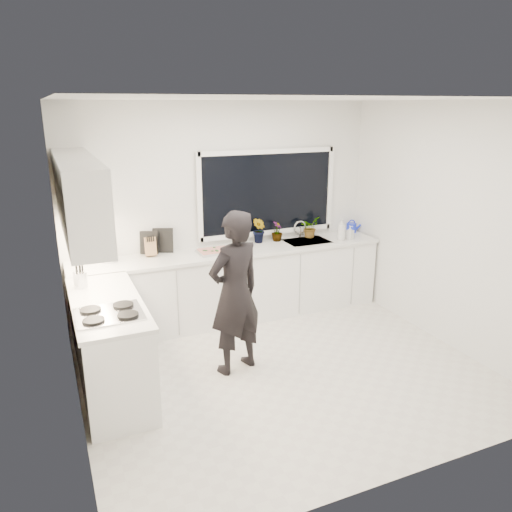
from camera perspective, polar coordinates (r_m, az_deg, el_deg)
name	(u,v)px	position (r m, az deg, el deg)	size (l,w,h in m)	color
floor	(284,371)	(5.34, 3.16, -12.99)	(4.00, 3.50, 0.02)	beige
wall_back	(224,211)	(6.38, -3.72, 5.15)	(4.00, 0.02, 2.70)	white
wall_left	(64,272)	(4.33, -21.10, -1.77)	(0.02, 3.50, 2.70)	white
wall_right	(447,226)	(5.97, 20.96, 3.21)	(0.02, 3.50, 2.70)	white
ceiling	(288,98)	(4.63, 3.73, 17.62)	(4.00, 3.50, 0.02)	white
window	(268,193)	(6.54, 1.34, 7.24)	(1.80, 0.02, 1.00)	black
base_cabinets_back	(233,286)	(6.36, -2.61, -3.44)	(3.92, 0.58, 0.88)	white
base_cabinets_left	(111,347)	(5.01, -16.29, -10.00)	(0.58, 1.60, 0.88)	white
countertop_back	(233,251)	(6.20, -2.64, 0.52)	(3.94, 0.62, 0.04)	silver
countertop_left	(106,303)	(4.83, -16.74, -5.12)	(0.62, 1.60, 0.04)	silver
upper_cabinets	(79,195)	(4.90, -19.60, 6.54)	(0.34, 2.10, 0.70)	white
sink	(307,245)	(6.65, 5.82, 1.31)	(0.58, 0.42, 0.14)	silver
faucet	(300,229)	(6.78, 5.04, 3.04)	(0.03, 0.03, 0.22)	silver
stovetop	(109,313)	(4.49, -16.46, -6.31)	(0.56, 0.48, 0.03)	black
person	(235,293)	(5.00, -2.43, -4.26)	(0.62, 0.40, 1.69)	black
pizza_tray	(215,251)	(6.09, -4.75, 0.52)	(0.41, 0.30, 0.03)	silver
pizza	(215,250)	(6.09, -4.75, 0.68)	(0.38, 0.27, 0.01)	#AE2217
watering_can	(351,228)	(7.16, 10.84, 3.19)	(0.14, 0.14, 0.13)	#1628CF
paper_towel_roll	(109,251)	(5.93, -16.49, 0.56)	(0.11, 0.11, 0.26)	white
knife_block	(151,247)	(6.04, -11.96, 1.00)	(0.13, 0.10, 0.22)	brown
utensil_crock	(80,280)	(5.20, -19.43, -2.59)	(0.13, 0.13, 0.16)	silver
picture_frame_large	(149,243)	(6.13, -12.12, 1.51)	(0.22, 0.02, 0.28)	black
picture_frame_small	(163,240)	(6.16, -10.60, 1.78)	(0.25, 0.02, 0.30)	black
herb_plants	(283,230)	(6.61, 3.06, 3.04)	(1.32, 0.32, 0.34)	#26662D
soap_bottles	(343,230)	(6.71, 9.97, 2.91)	(0.25, 0.12, 0.29)	#D8BF66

